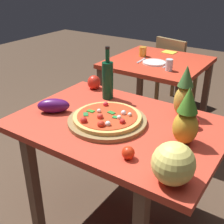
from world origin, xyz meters
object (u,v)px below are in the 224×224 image
display_table (117,136)px  wine_bottle (108,79)px  melon (173,164)px  pizza_board (107,121)px  napkin_folded (169,52)px  dinner_plate (154,63)px  eggplant (54,106)px  drinking_glass_water (169,65)px  fork_utensil (141,61)px  bell_pepper (94,82)px  drinking_glass_juice (143,52)px  dining_chair (174,68)px  pineapple_right (186,119)px  pineapple_left (184,94)px  tomato_near_board (128,153)px  tomato_by_bottle (193,122)px  knife_utensil (168,65)px  pizza (107,117)px  background_table (157,72)px

display_table → wine_bottle: size_ratio=3.36×
display_table → melon: bearing=-33.6°
pizza_board → napkin_folded: (-0.35, 1.67, -0.01)m
wine_bottle → dinner_plate: size_ratio=1.64×
wine_bottle → eggplant: bearing=-112.5°
drinking_glass_water → fork_utensil: size_ratio=0.57×
display_table → bell_pepper: bearing=141.3°
wine_bottle → dinner_plate: wine_bottle is taller
drinking_glass_juice → display_table: bearing=-67.2°
dining_chair → pineapple_right: (0.86, -1.95, 0.42)m
pineapple_right → melon: size_ratio=1.67×
pizza_board → pineapple_left: 0.48m
tomato_near_board → wine_bottle: bearing=132.3°
drinking_glass_juice → drinking_glass_water: size_ratio=0.94×
pineapple_right → eggplant: size_ratio=1.55×
eggplant → pineapple_left: bearing=30.3°
dining_chair → dinner_plate: bearing=111.5°
pineapple_left → fork_utensil: pineapple_left is taller
tomato_near_board → napkin_folded: bearing=108.4°
pizza_board → melon: melon is taller
fork_utensil → napkin_folded: (0.10, 0.45, -0.00)m
dining_chair → drinking_glass_water: size_ratio=8.28×
tomato_near_board → fork_utensil: bearing=116.6°
wine_bottle → pineapple_right: (0.66, -0.26, 0.00)m
fork_utensil → tomato_near_board: bearing=-67.1°
tomato_by_bottle → fork_utensil: (-0.88, 1.00, -0.03)m
display_table → melon: (0.48, -0.32, 0.19)m
pineapple_right → drinking_glass_water: 1.19m
bell_pepper → knife_utensil: size_ratio=0.59×
pizza → napkin_folded: 1.71m
background_table → pizza: pizza is taller
tomato_near_board → dinner_plate: size_ratio=0.29×
tomato_by_bottle → fork_utensil: bearing=131.4°
tomato_by_bottle → fork_utensil: tomato_by_bottle is taller
pineapple_right → eggplant: (-0.81, -0.12, -0.09)m
pineapple_left → eggplant: size_ratio=1.60×
drinking_glass_water → tomato_near_board: bearing=-73.9°
bell_pepper → eggplant: bearing=-85.9°
fork_utensil → napkin_folded: 0.46m
tomato_near_board → drinking_glass_water: (-0.39, 1.33, 0.02)m
wine_bottle → tomato_by_bottle: size_ratio=5.24×
drinking_glass_water → pineapple_right: bearing=-62.3°
pizza_board → tomato_near_board: bearing=-39.8°
fork_utensil → display_table: bearing=-71.1°
pineapple_right → drinking_glass_juice: bearing=125.9°
wine_bottle → napkin_folded: wine_bottle is taller
dining_chair → pizza: bearing=115.5°
pizza_board → wine_bottle: bearing=124.2°
dining_chair → tomato_near_board: dining_chair is taller
display_table → pineapple_left: 0.47m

